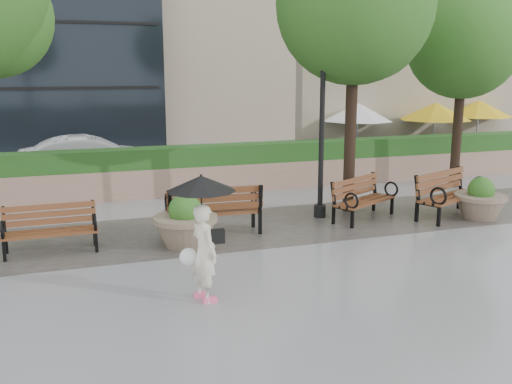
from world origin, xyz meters
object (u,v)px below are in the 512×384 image
object	(u,v)px
planter_left	(186,226)
bench_1	(51,240)
bench_4	(449,204)
bench_3	(363,207)
planter_right	(480,202)
lamppost	(321,148)
car_right	(91,159)
pedestrian	(203,226)
bench_2	(214,220)

from	to	relation	value
planter_left	bench_1	bearing A→B (deg)	171.38
planter_left	bench_4	bearing A→B (deg)	2.09
bench_3	planter_left	bearing A→B (deg)	161.05
bench_3	bench_4	world-z (taller)	bench_4
bench_4	planter_right	bearing A→B (deg)	-52.86
lamppost	car_right	world-z (taller)	lamppost
bench_4	lamppost	distance (m)	3.37
lamppost	car_right	distance (m)	8.15
planter_right	pedestrian	bearing A→B (deg)	-160.22
pedestrian	car_right	bearing A→B (deg)	-10.71
bench_3	bench_4	xyz separation A→B (m)	(2.03, -0.49, 0.03)
bench_2	car_right	size ratio (longest dim) A/B	0.47
bench_1	pedestrian	world-z (taller)	pedestrian
lamppost	pedestrian	distance (m)	5.51
bench_2	lamppost	bearing A→B (deg)	-164.87
lamppost	bench_4	bearing A→B (deg)	-18.60
bench_2	lamppost	distance (m)	3.13
bench_4	pedestrian	bearing A→B (deg)	-179.50
bench_3	pedestrian	bearing A→B (deg)	-171.87
planter_right	pedestrian	xyz separation A→B (m)	(-7.32, -2.63, 0.78)
bench_1	bench_3	size ratio (longest dim) A/B	0.90
lamppost	pedestrian	world-z (taller)	lamppost
planter_right	car_right	bearing A→B (deg)	137.38
bench_2	car_right	distance (m)	7.35
planter_right	pedestrian	distance (m)	7.82
planter_left	planter_right	world-z (taller)	planter_left
bench_4	lamppost	xyz separation A→B (m)	(-2.92, 0.98, 1.36)
planter_right	pedestrian	size ratio (longest dim) A/B	0.62
bench_2	planter_right	bearing A→B (deg)	176.49
bench_1	lamppost	world-z (taller)	lamppost
planter_left	car_right	xyz separation A→B (m)	(-1.41, 7.66, 0.30)
bench_2	car_right	bearing A→B (deg)	-69.78
bench_3	bench_4	bearing A→B (deg)	-41.90
bench_3	planter_right	distance (m)	2.76
bench_3	planter_right	size ratio (longest dim) A/B	1.61
bench_1	planter_left	distance (m)	2.57
bench_1	lamppost	xyz separation A→B (m)	(6.03, 0.84, 1.40)
bench_2	pedestrian	xyz separation A→B (m)	(-1.03, -3.38, 0.85)
car_right	planter_left	bearing A→B (deg)	-170.03
bench_1	car_right	xyz separation A→B (m)	(1.13, 7.27, 0.44)
bench_1	bench_3	xyz separation A→B (m)	(6.93, 0.34, 0.01)
bench_4	planter_left	world-z (taller)	bench_4
planter_right	lamppost	distance (m)	3.98
planter_right	lamppost	size ratio (longest dim) A/B	0.31
planter_left	lamppost	size ratio (longest dim) A/B	0.33
bench_2	bench_4	size ratio (longest dim) A/B	0.95
bench_1	bench_4	size ratio (longest dim) A/B	0.80
lamppost	planter_left	bearing A→B (deg)	-160.79
bench_3	bench_4	distance (m)	2.09
bench_1	lamppost	bearing A→B (deg)	7.27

